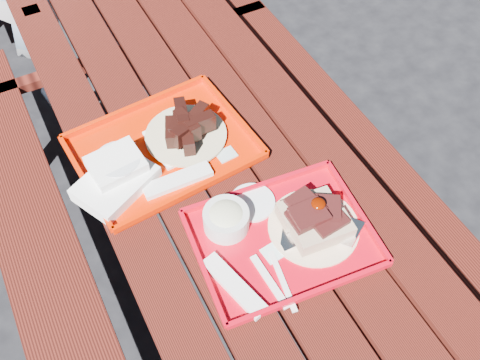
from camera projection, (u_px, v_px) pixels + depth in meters
The scene contains 5 objects.
ground at pixel (223, 274), 2.17m from camera, with size 60.00×60.00×0.00m, color black.
picnic_table_near at pixel (218, 195), 1.72m from camera, with size 1.41×2.40×0.75m.
near_tray at pixel (279, 227), 1.38m from camera, with size 0.49×0.40×0.14m.
far_tray at pixel (162, 148), 1.56m from camera, with size 0.53×0.43×0.08m.
white_cloth at pixel (116, 178), 1.48m from camera, with size 0.26×0.23×0.09m.
Camera 1 is at (-0.40, -0.91, 1.97)m, focal length 40.00 mm.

